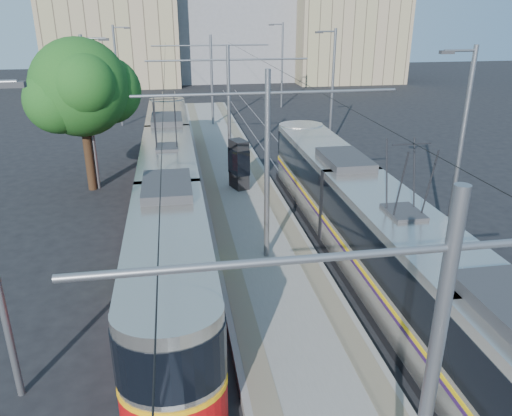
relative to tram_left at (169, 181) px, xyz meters
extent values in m
plane|color=black|center=(3.60, -13.42, -1.71)|extent=(160.00, 160.00, 0.00)
cube|color=gray|center=(3.60, 3.58, -1.56)|extent=(4.00, 50.00, 0.30)
cube|color=gray|center=(2.15, 3.58, -1.40)|extent=(0.70, 50.00, 0.01)
cube|color=gray|center=(5.05, 3.58, -1.40)|extent=(0.70, 50.00, 0.01)
cube|color=gray|center=(-0.72, 3.58, -1.69)|extent=(0.07, 70.00, 0.03)
cube|color=gray|center=(0.72, 3.58, -1.69)|extent=(0.07, 70.00, 0.03)
cube|color=gray|center=(6.48, 3.58, -1.69)|extent=(0.07, 70.00, 0.03)
cube|color=gray|center=(7.92, 3.58, -1.69)|extent=(0.07, 70.00, 0.03)
cube|color=black|center=(0.00, 0.00, -1.51)|extent=(2.30, 28.20, 0.40)
cube|color=#A9A49B|center=(0.00, 0.00, 0.14)|extent=(2.40, 26.60, 2.90)
cube|color=black|center=(0.00, 0.00, 0.64)|extent=(2.43, 26.60, 1.30)
cube|color=orange|center=(0.00, 0.00, -0.26)|extent=(2.43, 26.60, 0.12)
cube|color=#B40A0C|center=(0.00, 0.00, -0.76)|extent=(2.42, 26.60, 1.10)
cube|color=#2D2D30|center=(0.00, 0.00, 1.74)|extent=(1.68, 3.00, 0.30)
cube|color=black|center=(7.20, -9.10, -1.51)|extent=(2.30, 27.25, 0.40)
cube|color=beige|center=(7.20, -9.10, 0.14)|extent=(2.40, 25.65, 2.90)
cube|color=black|center=(7.20, -9.10, 0.64)|extent=(2.43, 25.65, 1.30)
cube|color=yellow|center=(7.20, -9.10, -0.26)|extent=(2.43, 25.65, 0.12)
cube|color=#301448|center=(7.20, -9.10, -0.41)|extent=(2.43, 25.65, 0.10)
cube|color=#2D2D30|center=(7.20, -9.10, 1.74)|extent=(1.68, 3.00, 0.30)
cylinder|color=slate|center=(3.60, -17.42, 4.79)|extent=(9.20, 0.10, 0.10)
cylinder|color=slate|center=(3.60, -5.42, 2.09)|extent=(0.20, 0.20, 7.00)
cylinder|color=slate|center=(3.60, -5.42, 4.79)|extent=(9.20, 0.10, 0.10)
cylinder|color=slate|center=(3.60, 6.58, 2.09)|extent=(0.20, 0.20, 7.00)
cylinder|color=slate|center=(3.60, 6.58, 4.79)|extent=(9.20, 0.10, 0.10)
cylinder|color=slate|center=(3.60, 18.58, 2.09)|extent=(0.20, 0.20, 7.00)
cylinder|color=slate|center=(3.60, 18.58, 4.79)|extent=(9.20, 0.10, 0.10)
cylinder|color=black|center=(0.00, 3.58, 3.84)|extent=(0.02, 70.00, 0.02)
cylinder|color=black|center=(7.20, 3.58, 3.84)|extent=(0.02, 70.00, 0.02)
cube|color=#2D2D30|center=(-2.80, -11.42, 6.04)|extent=(0.50, 0.22, 0.12)
cylinder|color=slate|center=(-3.90, 4.58, 2.29)|extent=(0.18, 0.18, 8.00)
cube|color=#2D2D30|center=(-2.80, 4.58, 6.04)|extent=(0.50, 0.22, 0.12)
cylinder|color=slate|center=(-3.90, 20.58, 2.29)|extent=(0.18, 0.18, 8.00)
cube|color=#2D2D30|center=(-2.80, 20.58, 6.04)|extent=(0.50, 0.22, 0.12)
cylinder|color=slate|center=(11.10, -5.42, 2.29)|extent=(0.18, 0.18, 8.00)
cube|color=#2D2D30|center=(10.00, -5.42, 6.04)|extent=(0.50, 0.22, 0.12)
cylinder|color=slate|center=(11.10, 10.58, 2.29)|extent=(0.18, 0.18, 8.00)
cube|color=#2D2D30|center=(10.00, 10.58, 6.04)|extent=(0.50, 0.22, 0.12)
cylinder|color=slate|center=(11.10, 26.58, 2.29)|extent=(0.18, 0.18, 8.00)
cube|color=#2D2D30|center=(10.00, 26.58, 6.04)|extent=(0.50, 0.22, 0.12)
cube|color=black|center=(3.61, 2.53, -0.12)|extent=(1.00, 1.28, 2.59)
cube|color=black|center=(3.61, 2.53, 0.05)|extent=(1.05, 1.34, 1.35)
cylinder|color=#382314|center=(-4.20, 4.44, -0.06)|extent=(0.45, 0.45, 3.30)
sphere|color=#124015|center=(-4.20, 4.44, 3.75)|extent=(4.94, 4.94, 4.94)
sphere|color=#124015|center=(-2.97, 5.27, 3.44)|extent=(3.50, 3.50, 3.50)
cube|color=#9E886B|center=(-6.40, 46.58, 5.61)|extent=(16.00, 12.00, 14.63)
cube|color=gray|center=(9.60, 50.58, 5.69)|extent=(18.00, 14.00, 14.79)
cube|color=#9E886B|center=(23.60, 44.58, 4.30)|extent=(14.00, 10.00, 12.02)
camera|label=1|loc=(0.37, -22.36, 7.47)|focal=35.00mm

